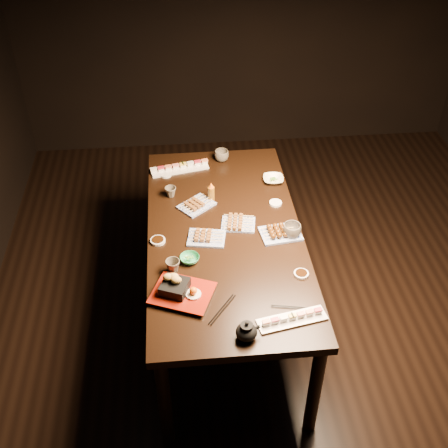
# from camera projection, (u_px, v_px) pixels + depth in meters

# --- Properties ---
(ground) EXTENTS (5.00, 5.00, 0.00)m
(ground) POSITION_uv_depth(u_px,v_px,m) (289.00, 338.00, 3.63)
(ground) COLOR black
(ground) RESTS_ON ground
(dining_table) EXTENTS (0.90, 1.80, 0.75)m
(dining_table) POSITION_uv_depth(u_px,v_px,m) (225.00, 278.00, 3.52)
(dining_table) COLOR black
(dining_table) RESTS_ON ground
(sushi_platter_near) EXTENTS (0.36, 0.16, 0.04)m
(sushi_platter_near) POSITION_uv_depth(u_px,v_px,m) (292.00, 318.00, 2.74)
(sushi_platter_near) COLOR white
(sushi_platter_near) RESTS_ON dining_table
(sushi_platter_far) EXTENTS (0.40, 0.19, 0.05)m
(sushi_platter_far) POSITION_uv_depth(u_px,v_px,m) (179.00, 167.00, 3.79)
(sushi_platter_far) COLOR white
(sushi_platter_far) RESTS_ON dining_table
(yakitori_plate_center) EXTENTS (0.24, 0.19, 0.05)m
(yakitori_plate_center) POSITION_uv_depth(u_px,v_px,m) (206.00, 236.00, 3.22)
(yakitori_plate_center) COLOR #828EB6
(yakitori_plate_center) RESTS_ON dining_table
(yakitori_plate_right) EXTENTS (0.22, 0.17, 0.05)m
(yakitori_plate_right) POSITION_uv_depth(u_px,v_px,m) (238.00, 222.00, 3.32)
(yakitori_plate_right) COLOR #828EB6
(yakitori_plate_right) RESTS_ON dining_table
(yakitori_plate_left) EXTENTS (0.26, 0.25, 0.05)m
(yakitori_plate_left) POSITION_uv_depth(u_px,v_px,m) (196.00, 203.00, 3.47)
(yakitori_plate_left) COLOR #828EB6
(yakitori_plate_left) RESTS_ON dining_table
(tsukune_plate) EXTENTS (0.25, 0.20, 0.06)m
(tsukune_plate) POSITION_uv_depth(u_px,v_px,m) (281.00, 231.00, 3.25)
(tsukune_plate) COLOR #828EB6
(tsukune_plate) RESTS_ON dining_table
(edamame_bowl_green) EXTENTS (0.14, 0.14, 0.03)m
(edamame_bowl_green) POSITION_uv_depth(u_px,v_px,m) (190.00, 259.00, 3.08)
(edamame_bowl_green) COLOR #30955B
(edamame_bowl_green) RESTS_ON dining_table
(edamame_bowl_cream) EXTENTS (0.14, 0.14, 0.03)m
(edamame_bowl_cream) POSITION_uv_depth(u_px,v_px,m) (273.00, 179.00, 3.68)
(edamame_bowl_cream) COLOR #F4EAC8
(edamame_bowl_cream) RESTS_ON dining_table
(tempura_tray) EXTENTS (0.37, 0.34, 0.11)m
(tempura_tray) POSITION_uv_depth(u_px,v_px,m) (182.00, 288.00, 2.85)
(tempura_tray) COLOR black
(tempura_tray) RESTS_ON dining_table
(teacup_near_left) EXTENTS (0.09, 0.09, 0.07)m
(teacup_near_left) POSITION_uv_depth(u_px,v_px,m) (173.00, 266.00, 3.01)
(teacup_near_left) COLOR #50493D
(teacup_near_left) RESTS_ON dining_table
(teacup_mid_right) EXTENTS (0.13, 0.13, 0.08)m
(teacup_mid_right) POSITION_uv_depth(u_px,v_px,m) (292.00, 231.00, 3.23)
(teacup_mid_right) COLOR #50493D
(teacup_mid_right) RESTS_ON dining_table
(teacup_far_left) EXTENTS (0.09, 0.09, 0.07)m
(teacup_far_left) POSITION_uv_depth(u_px,v_px,m) (171.00, 192.00, 3.55)
(teacup_far_left) COLOR #50493D
(teacup_far_left) RESTS_ON dining_table
(teacup_far_right) EXTENTS (0.12, 0.12, 0.08)m
(teacup_far_right) POSITION_uv_depth(u_px,v_px,m) (222.00, 156.00, 3.87)
(teacup_far_right) COLOR #50493D
(teacup_far_right) RESTS_ON dining_table
(teapot) EXTENTS (0.15, 0.15, 0.10)m
(teapot) POSITION_uv_depth(u_px,v_px,m) (247.00, 330.00, 2.64)
(teapot) COLOR black
(teapot) RESTS_ON dining_table
(condiment_bottle) EXTENTS (0.05, 0.05, 0.13)m
(condiment_bottle) POSITION_uv_depth(u_px,v_px,m) (211.00, 191.00, 3.50)
(condiment_bottle) COLOR brown
(condiment_bottle) RESTS_ON dining_table
(sauce_dish_west) EXTENTS (0.10, 0.10, 0.02)m
(sauce_dish_west) POSITION_uv_depth(u_px,v_px,m) (158.00, 241.00, 3.22)
(sauce_dish_west) COLOR white
(sauce_dish_west) RESTS_ON dining_table
(sauce_dish_east) EXTENTS (0.10, 0.10, 0.01)m
(sauce_dish_east) POSITION_uv_depth(u_px,v_px,m) (276.00, 203.00, 3.50)
(sauce_dish_east) COLOR white
(sauce_dish_east) RESTS_ON dining_table
(sauce_dish_se) EXTENTS (0.09, 0.09, 0.01)m
(sauce_dish_se) POSITION_uv_depth(u_px,v_px,m) (301.00, 274.00, 3.00)
(sauce_dish_se) COLOR white
(sauce_dish_se) RESTS_ON dining_table
(sauce_dish_nw) EXTENTS (0.08, 0.08, 0.01)m
(sauce_dish_nw) POSITION_uv_depth(u_px,v_px,m) (166.00, 175.00, 3.75)
(sauce_dish_nw) COLOR white
(sauce_dish_nw) RESTS_ON dining_table
(chopsticks_near) EXTENTS (0.16, 0.20, 0.01)m
(chopsticks_near) POSITION_uv_depth(u_px,v_px,m) (222.00, 309.00, 2.81)
(chopsticks_near) COLOR black
(chopsticks_near) RESTS_ON dining_table
(chopsticks_se) EXTENTS (0.20, 0.06, 0.01)m
(chopsticks_se) POSITION_uv_depth(u_px,v_px,m) (291.00, 307.00, 2.82)
(chopsticks_se) COLOR black
(chopsticks_se) RESTS_ON dining_table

